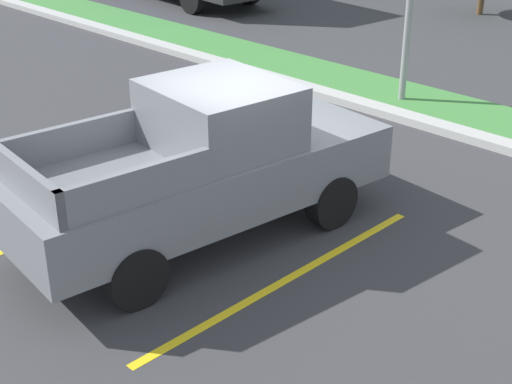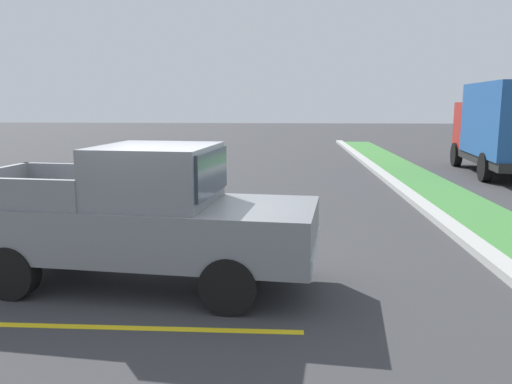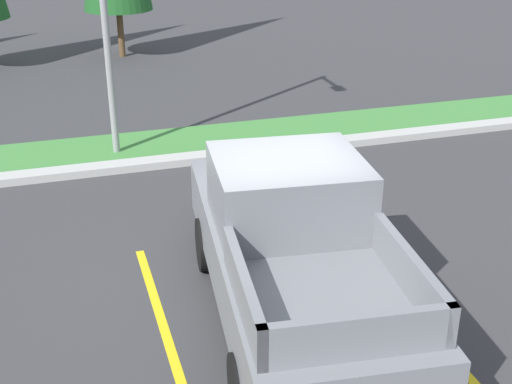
{
  "view_description": "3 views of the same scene",
  "coord_description": "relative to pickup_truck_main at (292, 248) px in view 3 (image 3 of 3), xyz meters",
  "views": [
    {
      "loc": [
        6.77,
        -6.49,
        4.94
      ],
      "look_at": [
        0.91,
        -0.62,
        0.94
      ],
      "focal_mm": 52.07,
      "sensor_mm": 36.0,
      "label": 1
    },
    {
      "loc": [
        7.38,
        1.46,
        2.72
      ],
      "look_at": [
        -0.56,
        0.99,
        1.33
      ],
      "focal_mm": 36.32,
      "sensor_mm": 36.0,
      "label": 2
    },
    {
      "loc": [
        -2.51,
        -7.36,
        5.02
      ],
      "look_at": [
        0.14,
        1.17,
        0.98
      ],
      "focal_mm": 47.53,
      "sensor_mm": 36.0,
      "label": 3
    }
  ],
  "objects": [
    {
      "name": "ground_plane",
      "position": [
        -0.02,
        0.66,
        -1.04
      ],
      "size": [
        120.0,
        120.0,
        0.0
      ],
      "primitive_type": "plane",
      "color": "#38383A"
    },
    {
      "name": "parking_line_near",
      "position": [
        -1.56,
        -0.05,
        -1.04
      ],
      "size": [
        0.12,
        4.8,
        0.01
      ],
      "primitive_type": "cube",
      "color": "yellow",
      "rests_on": "ground"
    },
    {
      "name": "parking_line_far",
      "position": [
        1.54,
        -0.05,
        -1.04
      ],
      "size": [
        0.12,
        4.8,
        0.01
      ],
      "primitive_type": "cube",
      "color": "yellow",
      "rests_on": "ground"
    },
    {
      "name": "curb_strip",
      "position": [
        -0.02,
        5.66,
        -0.97
      ],
      "size": [
        56.0,
        0.4,
        0.15
      ],
      "primitive_type": "cube",
      "color": "#B2B2AD",
      "rests_on": "ground"
    },
    {
      "name": "grass_median",
      "position": [
        -0.02,
        6.76,
        -1.01
      ],
      "size": [
        56.0,
        1.8,
        0.06
      ],
      "primitive_type": "cube",
      "color": "#42843D",
      "rests_on": "ground"
    },
    {
      "name": "pickup_truck_main",
      "position": [
        0.0,
        0.0,
        0.0
      ],
      "size": [
        2.47,
        5.4,
        2.1
      ],
      "color": "black",
      "rests_on": "ground"
    }
  ]
}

